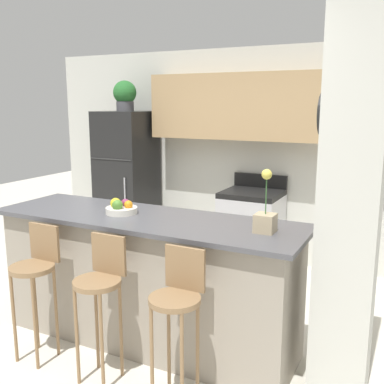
{
  "coord_description": "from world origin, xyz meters",
  "views": [
    {
      "loc": [
        1.85,
        -2.84,
        1.9
      ],
      "look_at": [
        0.0,
        0.8,
        1.09
      ],
      "focal_mm": 42.0,
      "sensor_mm": 36.0,
      "label": 1
    }
  ],
  "objects": [
    {
      "name": "orchid_vase",
      "position": [
        0.96,
        0.01,
        1.15
      ],
      "size": [
        0.13,
        0.13,
        0.43
      ],
      "color": "tan",
      "rests_on": "counter_bar"
    },
    {
      "name": "counter_bar",
      "position": [
        0.0,
        0.0,
        0.52
      ],
      "size": [
        2.51,
        0.76,
        1.04
      ],
      "color": "gray",
      "rests_on": "ground_plane"
    },
    {
      "name": "pillar_right",
      "position": [
        1.5,
        0.0,
        1.28
      ],
      "size": [
        0.38,
        0.32,
        2.55
      ],
      "color": "silver",
      "rests_on": "ground_plane"
    },
    {
      "name": "refrigerator",
      "position": [
        -1.53,
        1.93,
        0.9
      ],
      "size": [
        0.64,
        0.69,
        1.8
      ],
      "color": "black",
      "rests_on": "ground_plane"
    },
    {
      "name": "potted_plant_on_fridge",
      "position": [
        -1.53,
        1.93,
        2.0
      ],
      "size": [
        0.29,
        0.29,
        0.38
      ],
      "color": "#4C4C51",
      "rests_on": "refrigerator"
    },
    {
      "name": "ground_plane",
      "position": [
        0.0,
        0.0,
        0.0
      ],
      "size": [
        14.0,
        14.0,
        0.0
      ],
      "primitive_type": "plane",
      "color": "beige"
    },
    {
      "name": "bar_stool_mid",
      "position": [
        0.0,
        -0.57,
        0.68
      ],
      "size": [
        0.32,
        0.32,
        1.02
      ],
      "color": "olive",
      "rests_on": "ground_plane"
    },
    {
      "name": "stove_range",
      "position": [
        0.18,
        1.97,
        0.46
      ],
      "size": [
        0.65,
        0.62,
        1.07
      ],
      "color": "silver",
      "rests_on": "ground_plane"
    },
    {
      "name": "bar_stool_right",
      "position": [
        0.6,
        -0.57,
        0.68
      ],
      "size": [
        0.32,
        0.32,
        1.02
      ],
      "color": "olive",
      "rests_on": "ground_plane"
    },
    {
      "name": "wall_back",
      "position": [
        0.11,
        2.24,
        1.54
      ],
      "size": [
        5.6,
        0.38,
        2.55
      ],
      "color": "silver",
      "rests_on": "ground_plane"
    },
    {
      "name": "fruit_bowl",
      "position": [
        -0.23,
        0.0,
        1.08
      ],
      "size": [
        0.25,
        0.25,
        0.12
      ],
      "color": "silver",
      "rests_on": "counter_bar"
    },
    {
      "name": "bar_stool_left",
      "position": [
        -0.6,
        -0.57,
        0.68
      ],
      "size": [
        0.32,
        0.32,
        1.02
      ],
      "color": "olive",
      "rests_on": "ground_plane"
    }
  ]
}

